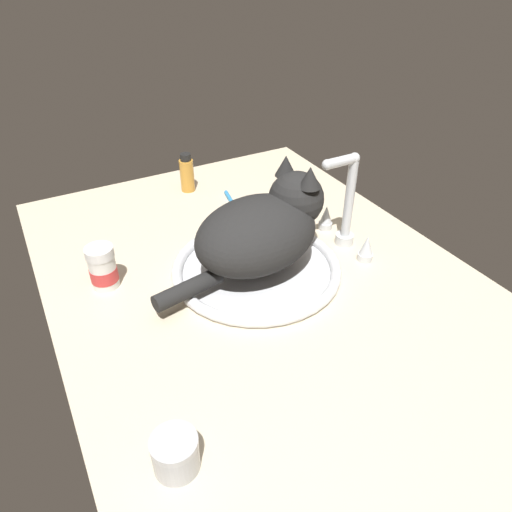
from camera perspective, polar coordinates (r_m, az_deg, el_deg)
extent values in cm
cube|color=beige|center=(95.59, 1.24, -3.93)|extent=(115.69, 80.27, 3.00)
torus|color=white|center=(96.81, 0.00, -1.41)|extent=(34.46, 34.46, 2.19)
cylinder|color=white|center=(97.28, 0.00, -1.78)|extent=(31.18, 31.18, 0.60)
cylinder|color=silver|center=(107.33, 10.53, 2.02)|extent=(4.00, 4.00, 2.32)
cylinder|color=silver|center=(102.25, 11.13, 6.81)|extent=(2.00, 2.00, 18.02)
sphere|color=silver|center=(98.41, 11.72, 11.43)|extent=(2.20, 2.20, 2.20)
cylinder|color=silver|center=(96.43, 10.15, 11.11)|extent=(2.00, 6.67, 2.00)
sphere|color=silver|center=(94.53, 8.51, 10.77)|extent=(2.10, 2.10, 2.10)
cylinder|color=silver|center=(112.27, 8.29, 3.65)|extent=(3.20, 3.20, 1.60)
cone|color=silver|center=(110.78, 8.41, 4.94)|extent=(2.88, 2.88, 4.28)
cylinder|color=silver|center=(103.08, 12.92, -0.09)|extent=(3.20, 3.20, 1.60)
cone|color=silver|center=(101.46, 13.14, 1.27)|extent=(2.88, 2.88, 4.28)
ellipsoid|color=black|center=(92.29, 0.00, 2.58)|extent=(23.80, 29.17, 13.77)
sphere|color=black|center=(96.19, 4.82, 6.82)|extent=(11.26, 11.26, 11.26)
cone|color=black|center=(95.71, 3.59, 10.76)|extent=(4.28, 4.28, 4.22)
cone|color=black|center=(91.36, 6.48, 9.37)|extent=(4.28, 4.28, 4.22)
ellipsoid|color=silver|center=(99.40, 6.57, 6.95)|extent=(5.29, 4.21, 3.60)
ellipsoid|color=silver|center=(97.82, 4.13, 4.05)|extent=(11.76, 9.15, 7.57)
cylinder|color=black|center=(87.98, -8.10, -3.92)|extent=(5.77, 14.19, 3.20)
cylinder|color=gold|center=(127.93, -8.25, 9.52)|extent=(3.65, 3.65, 8.52)
cylinder|color=black|center=(125.83, -8.45, 11.64)|extent=(2.74, 2.74, 1.80)
cylinder|color=white|center=(96.47, -17.80, -1.75)|extent=(5.15, 5.15, 6.96)
cylinder|color=#D13838|center=(96.79, -17.75, -2.02)|extent=(5.30, 5.30, 2.79)
cylinder|color=white|center=(93.99, -18.28, 0.43)|extent=(5.41, 5.41, 1.95)
cylinder|color=#B2B5BA|center=(67.33, -9.59, -22.52)|extent=(6.15, 6.15, 4.54)
cylinder|color=silver|center=(65.03, -9.84, -21.20)|extent=(6.28, 6.28, 1.00)
cylinder|color=#338CD1|center=(120.98, -2.79, 6.29)|extent=(13.38, 3.39, 1.00)
cube|color=white|center=(113.97, -1.70, 4.72)|extent=(2.77, 1.65, 1.20)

